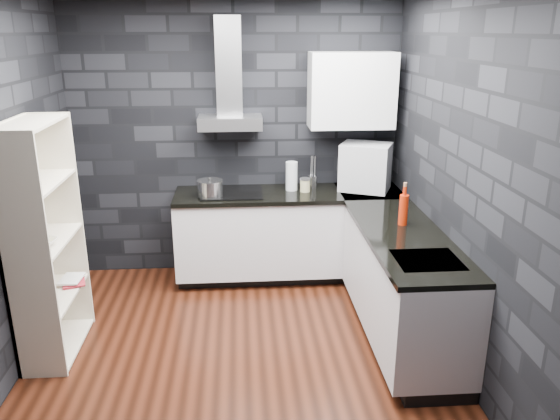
{
  "coord_description": "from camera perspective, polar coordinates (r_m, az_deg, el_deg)",
  "views": [
    {
      "loc": [
        0.04,
        -3.75,
        2.4
      ],
      "look_at": [
        0.35,
        0.45,
        1.0
      ],
      "focal_mm": 35.0,
      "sensor_mm": 36.0,
      "label": 1
    }
  ],
  "objects": [
    {
      "name": "counter_back_top",
      "position": [
        5.28,
        0.95,
        1.66
      ],
      "size": [
        2.2,
        0.62,
        0.04
      ],
      "primitive_type": "cube",
      "color": "black",
      "rests_on": "counter_back_cab"
    },
    {
      "name": "counter_back_cab",
      "position": [
        5.42,
        0.92,
        -2.36
      ],
      "size": [
        2.2,
        0.6,
        0.76
      ],
      "primitive_type": "cube",
      "color": "silver",
      "rests_on": "ground"
    },
    {
      "name": "counter_right_top",
      "position": [
        4.32,
        12.89,
        -2.68
      ],
      "size": [
        0.62,
        1.8,
        0.04
      ],
      "primitive_type": "cube",
      "color": "black",
      "rests_on": "counter_right_cab"
    },
    {
      "name": "counter_right_cab",
      "position": [
        4.48,
        12.65,
        -7.45
      ],
      "size": [
        0.6,
        1.8,
        0.76
      ],
      "primitive_type": "cube",
      "color": "silver",
      "rests_on": "ground"
    },
    {
      "name": "fruit_bowl",
      "position": [
        4.28,
        -23.91,
        -3.24
      ],
      "size": [
        0.29,
        0.29,
        0.06
      ],
      "primitive_type": "imported",
      "rotation": [
        0.0,
        0.0,
        -0.29
      ],
      "color": "silver",
      "rests_on": "bookshelf"
    },
    {
      "name": "cooktop",
      "position": [
        5.26,
        -5.04,
        1.83
      ],
      "size": [
        0.58,
        0.5,
        0.01
      ],
      "primitive_type": "cube",
      "color": "black",
      "rests_on": "counter_back_top"
    },
    {
      "name": "toekick_right",
      "position": [
        4.69,
        12.76,
        -12.16
      ],
      "size": [
        0.5,
        1.78,
        0.1
      ],
      "primitive_type": "cube",
      "color": "black",
      "rests_on": "ground"
    },
    {
      "name": "toekick_back",
      "position": [
        5.62,
        0.86,
        -6.32
      ],
      "size": [
        2.18,
        0.5,
        0.1
      ],
      "primitive_type": "cube",
      "color": "black",
      "rests_on": "ground"
    },
    {
      "name": "wall_right",
      "position": [
        4.2,
        18.11,
        3.01
      ],
      "size": [
        0.05,
        3.2,
        2.7
      ],
      "primitive_type": "cube",
      "color": "black",
      "rests_on": "ground"
    },
    {
      "name": "hood_chimney",
      "position": [
        5.26,
        -5.38,
        14.71
      ],
      "size": [
        0.24,
        0.2,
        0.9
      ],
      "primitive_type": "cube",
      "color": "#AAABAF",
      "rests_on": "hood_body"
    },
    {
      "name": "wall_left",
      "position": [
        4.23,
        -27.24,
        1.96
      ],
      "size": [
        0.05,
        3.2,
        2.7
      ],
      "primitive_type": "cube",
      "color": "black",
      "rests_on": "ground"
    },
    {
      "name": "glass_vase",
      "position": [
        5.31,
        1.22,
        3.56
      ],
      "size": [
        0.15,
        0.15,
        0.28
      ],
      "primitive_type": "cylinder",
      "rotation": [
        0.0,
        0.0,
        -0.4
      ],
      "color": "silver",
      "rests_on": "counter_back_top"
    },
    {
      "name": "hood_body",
      "position": [
        5.25,
        -5.22,
        9.1
      ],
      "size": [
        0.6,
        0.34,
        0.12
      ],
      "primitive_type": "cube",
      "color": "#AAABAF",
      "rests_on": "wall_back"
    },
    {
      "name": "sink_rim",
      "position": [
        3.88,
        15.15,
        -5.1
      ],
      "size": [
        0.44,
        0.4,
        0.01
      ],
      "primitive_type": "cube",
      "color": "#AAABAF",
      "rests_on": "counter_right_top"
    },
    {
      "name": "wall_back",
      "position": [
        5.47,
        -4.61,
        7.27
      ],
      "size": [
        3.2,
        0.05,
        2.7
      ],
      "primitive_type": "cube",
      "color": "black",
      "rests_on": "ground"
    },
    {
      "name": "red_bottle",
      "position": [
        4.47,
        12.77,
        0.01
      ],
      "size": [
        0.08,
        0.08,
        0.25
      ],
      "primitive_type": "cylinder",
      "rotation": [
        0.0,
        0.0,
        -0.15
      ],
      "color": "#A62108",
      "rests_on": "counter_right_top"
    },
    {
      "name": "upper_cabinet",
      "position": [
        5.31,
        7.48,
        12.29
      ],
      "size": [
        0.8,
        0.35,
        0.7
      ],
      "primitive_type": "cube",
      "color": "silver",
      "rests_on": "wall_back"
    },
    {
      "name": "pot",
      "position": [
        5.13,
        -7.32,
        2.2
      ],
      "size": [
        0.28,
        0.28,
        0.14
      ],
      "primitive_type": "cylinder",
      "rotation": [
        0.0,
        0.0,
        -0.22
      ],
      "color": "#B8B9BD",
      "rests_on": "cooktop"
    },
    {
      "name": "counter_corner_top",
      "position": [
        5.42,
        9.39,
        1.85
      ],
      "size": [
        0.62,
        0.62,
        0.04
      ],
      "primitive_type": "cube",
      "color": "black",
      "rests_on": "counter_right_cab"
    },
    {
      "name": "appliance_garage",
      "position": [
        5.38,
        8.91,
        4.45
      ],
      "size": [
        0.57,
        0.51,
        0.46
      ],
      "primitive_type": "cube",
      "rotation": [
        0.0,
        0.0,
        -0.42
      ],
      "color": "#B3B6BB",
      "rests_on": "counter_back_top"
    },
    {
      "name": "ground",
      "position": [
        4.45,
        -4.2,
        -14.29
      ],
      "size": [
        3.2,
        3.2,
        0.0
      ],
      "primitive_type": "plane",
      "color": "#3B180D"
    },
    {
      "name": "book_red",
      "position": [
        4.68,
        -21.93,
        -6.02
      ],
      "size": [
        0.17,
        0.07,
        0.23
      ],
      "primitive_type": "imported",
      "rotation": [
        0.0,
        0.0,
        0.3
      ],
      "color": "maroon",
      "rests_on": "bookshelf"
    },
    {
      "name": "utensil_crock",
      "position": [
        5.44,
        3.4,
        2.99
      ],
      "size": [
        0.12,
        0.12,
        0.12
      ],
      "primitive_type": "cylinder",
      "rotation": [
        0.0,
        0.0,
        0.37
      ],
      "color": "#B8B9BD",
      "rests_on": "counter_back_top"
    },
    {
      "name": "book_second",
      "position": [
        4.71,
        -22.02,
        -5.58
      ],
      "size": [
        0.16,
        0.03,
        0.22
      ],
      "primitive_type": "imported",
      "rotation": [
        0.0,
        0.0,
        -0.06
      ],
      "color": "#B2B2B2",
      "rests_on": "bookshelf"
    },
    {
      "name": "storage_jar",
      "position": [
        5.29,
        2.64,
        2.56
      ],
      "size": [
        0.12,
        0.12,
        0.12
      ],
      "primitive_type": "cylinder",
      "rotation": [
        0.0,
        0.0,
        0.24
      ],
      "color": "tan",
      "rests_on": "counter_back_top"
    },
    {
      "name": "wall_front",
      "position": [
        2.37,
        -4.77,
        -7.95
      ],
      "size": [
        3.2,
        0.05,
        2.7
      ],
      "primitive_type": "cube",
      "color": "black",
      "rests_on": "ground"
    },
    {
      "name": "bookshelf",
      "position": [
        4.41,
        -23.31,
        -3.07
      ],
      "size": [
        0.39,
        0.82,
        1.8
      ],
      "primitive_type": "cube",
      "rotation": [
        0.0,
        0.0,
        0.06
      ],
      "color": "beige",
      "rests_on": "ground"
    }
  ]
}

